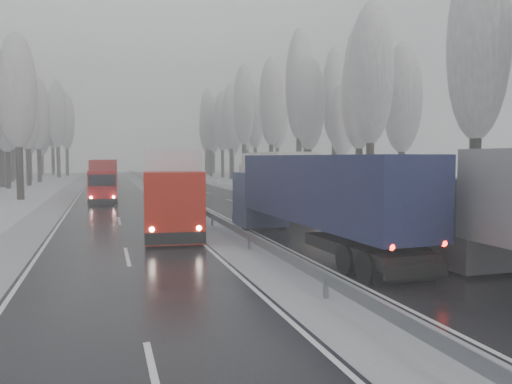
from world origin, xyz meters
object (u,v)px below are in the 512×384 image
truck_red_red (104,176)px  truck_red_white (170,182)px  truck_blue_box (310,194)px  box_truck_distant (181,173)px  truck_cream_box (271,176)px

truck_red_red → truck_red_white: bearing=-78.2°
truck_blue_box → box_truck_distant: size_ratio=2.18×
box_truck_distant → truck_red_white: (-8.49, -53.95, 1.19)m
box_truck_distant → truck_red_white: truck_red_white is taller
truck_blue_box → truck_red_white: 10.64m
truck_cream_box → truck_red_white: size_ratio=1.00×
truck_blue_box → truck_cream_box: truck_cream_box is taller
box_truck_distant → truck_red_red: 35.37m
truck_cream_box → truck_red_white: truck_red_white is taller
truck_red_white → truck_cream_box: bearing=45.4°
truck_red_red → truck_blue_box: bearing=-72.0°
box_truck_distant → truck_red_red: (-12.32, -33.15, 0.83)m
box_truck_distant → truck_red_red: size_ratio=0.50×
truck_red_white → truck_red_red: size_ratio=1.17×
truck_blue_box → truck_cream_box: (3.71, 16.68, 0.15)m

